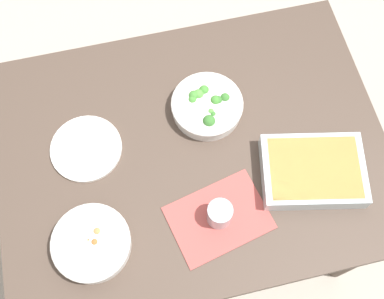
{
  "coord_description": "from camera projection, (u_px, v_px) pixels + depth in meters",
  "views": [
    {
      "loc": [
        0.13,
        0.55,
        2.11
      ],
      "look_at": [
        0.0,
        0.0,
        0.74
      ],
      "focal_mm": 44.95,
      "sensor_mm": 36.0,
      "label": 1
    }
  ],
  "objects": [
    {
      "name": "side_plate",
      "position": [
        86.0,
        148.0,
        1.48
      ],
      "size": [
        0.22,
        0.22,
        0.01
      ],
      "primitive_type": "cylinder",
      "color": "white",
      "rests_on": "dining_table"
    },
    {
      "name": "drink_cup",
      "position": [
        219.0,
        215.0,
        1.36
      ],
      "size": [
        0.07,
        0.07,
        0.08
      ],
      "color": "#B2BCC6",
      "rests_on": "dining_table"
    },
    {
      "name": "dining_table",
      "position": [
        192.0,
        160.0,
        1.56
      ],
      "size": [
        1.2,
        0.9,
        0.74
      ],
      "color": "#4C3D33",
      "rests_on": "ground_plane"
    },
    {
      "name": "ground_plane",
      "position": [
        192.0,
        212.0,
        2.17
      ],
      "size": [
        6.0,
        6.0,
        0.0
      ],
      "primitive_type": "plane",
      "color": "#B2A899"
    },
    {
      "name": "spoon_by_stew",
      "position": [
        99.0,
        231.0,
        1.38
      ],
      "size": [
        0.11,
        0.16,
        0.01
      ],
      "color": "silver",
      "rests_on": "dining_table"
    },
    {
      "name": "placemat",
      "position": [
        219.0,
        218.0,
        1.4
      ],
      "size": [
        0.32,
        0.26,
        0.0
      ],
      "primitive_type": "cube",
      "rotation": [
        0.0,
        0.0,
        0.22
      ],
      "color": "#B24C47",
      "rests_on": "dining_table"
    },
    {
      "name": "broccoli_bowl",
      "position": [
        207.0,
        106.0,
        1.51
      ],
      "size": [
        0.23,
        0.23,
        0.07
      ],
      "color": "silver",
      "rests_on": "dining_table"
    },
    {
      "name": "stew_bowl",
      "position": [
        92.0,
        243.0,
        1.34
      ],
      "size": [
        0.22,
        0.22,
        0.06
      ],
      "color": "silver",
      "rests_on": "dining_table"
    },
    {
      "name": "baking_dish",
      "position": [
        313.0,
        171.0,
        1.42
      ],
      "size": [
        0.34,
        0.28,
        0.06
      ],
      "color": "silver",
      "rests_on": "dining_table"
    }
  ]
}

